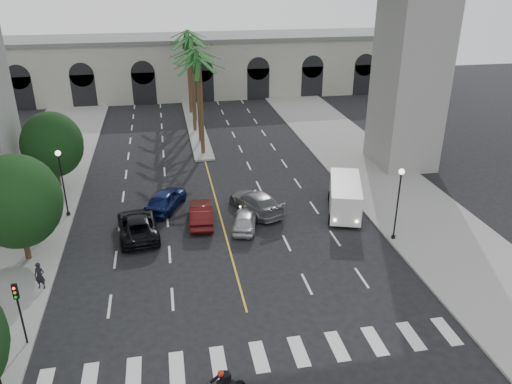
# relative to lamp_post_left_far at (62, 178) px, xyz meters

# --- Properties ---
(ground) EXTENTS (140.00, 140.00, 0.00)m
(ground) POSITION_rel_lamp_post_left_far_xyz_m (11.40, -16.00, -3.22)
(ground) COLOR black
(ground) RESTS_ON ground
(sidewalk_left) EXTENTS (8.00, 100.00, 0.15)m
(sidewalk_left) POSITION_rel_lamp_post_left_far_xyz_m (-3.60, -1.00, -3.15)
(sidewalk_left) COLOR gray
(sidewalk_left) RESTS_ON ground
(sidewalk_right) EXTENTS (8.00, 100.00, 0.15)m
(sidewalk_right) POSITION_rel_lamp_post_left_far_xyz_m (26.40, -1.00, -3.15)
(sidewalk_right) COLOR gray
(sidewalk_right) RESTS_ON ground
(median) EXTENTS (2.00, 24.00, 0.20)m
(median) POSITION_rel_lamp_post_left_far_xyz_m (11.40, 22.00, -3.12)
(median) COLOR gray
(median) RESTS_ON ground
(pier_building) EXTENTS (71.00, 10.50, 8.50)m
(pier_building) POSITION_rel_lamp_post_left_far_xyz_m (11.40, 39.00, 1.04)
(pier_building) COLOR #B4B3A2
(pier_building) RESTS_ON ground
(palm_a) EXTENTS (3.20, 3.20, 10.30)m
(palm_a) POSITION_rel_lamp_post_left_far_xyz_m (11.40, 12.00, 5.88)
(palm_a) COLOR #47331E
(palm_a) RESTS_ON ground
(palm_b) EXTENTS (3.20, 3.20, 10.60)m
(palm_b) POSITION_rel_lamp_post_left_far_xyz_m (11.50, 16.00, 6.15)
(palm_b) COLOR #47331E
(palm_b) RESTS_ON ground
(palm_c) EXTENTS (3.20, 3.20, 10.10)m
(palm_c) POSITION_rel_lamp_post_left_far_xyz_m (11.20, 20.00, 5.69)
(palm_c) COLOR #47331E
(palm_c) RESTS_ON ground
(palm_d) EXTENTS (3.20, 3.20, 10.90)m
(palm_d) POSITION_rel_lamp_post_left_far_xyz_m (11.55, 24.00, 6.43)
(palm_d) COLOR #47331E
(palm_d) RESTS_ON ground
(palm_e) EXTENTS (3.20, 3.20, 10.40)m
(palm_e) POSITION_rel_lamp_post_left_far_xyz_m (11.30, 28.00, 5.97)
(palm_e) COLOR #47331E
(palm_e) RESTS_ON ground
(palm_f) EXTENTS (3.20, 3.20, 10.70)m
(palm_f) POSITION_rel_lamp_post_left_far_xyz_m (11.60, 32.00, 6.24)
(palm_f) COLOR #47331E
(palm_f) RESTS_ON ground
(street_tree_mid) EXTENTS (5.44, 5.44, 7.21)m
(street_tree_mid) POSITION_rel_lamp_post_left_far_xyz_m (-1.60, -6.00, 0.99)
(street_tree_mid) COLOR #382616
(street_tree_mid) RESTS_ON ground
(street_tree_far) EXTENTS (5.04, 5.04, 6.68)m
(street_tree_far) POSITION_rel_lamp_post_left_far_xyz_m (-1.60, 6.00, 0.68)
(street_tree_far) COLOR #382616
(street_tree_far) RESTS_ON ground
(lamp_post_left_far) EXTENTS (0.40, 0.40, 5.35)m
(lamp_post_left_far) POSITION_rel_lamp_post_left_far_xyz_m (0.00, 0.00, 0.00)
(lamp_post_left_far) COLOR black
(lamp_post_left_far) RESTS_ON ground
(lamp_post_right) EXTENTS (0.40, 0.40, 5.35)m
(lamp_post_right) POSITION_rel_lamp_post_left_far_xyz_m (22.80, -8.00, 0.00)
(lamp_post_right) COLOR black
(lamp_post_right) RESTS_ON ground
(traffic_signal_far) EXTENTS (0.25, 0.18, 3.65)m
(traffic_signal_far) POSITION_rel_lamp_post_left_far_xyz_m (0.10, -14.50, -0.71)
(traffic_signal_far) COLOR black
(traffic_signal_far) RESTS_ON ground
(car_a) EXTENTS (2.64, 4.35, 1.38)m
(car_a) POSITION_rel_lamp_post_left_far_xyz_m (12.95, -4.35, -2.53)
(car_a) COLOR #AEAEB3
(car_a) RESTS_ON ground
(car_b) EXTENTS (2.00, 4.87, 1.57)m
(car_b) POSITION_rel_lamp_post_left_far_xyz_m (9.90, -2.87, -2.44)
(car_b) COLOR #440D0D
(car_b) RESTS_ON ground
(car_c) EXTENTS (3.21, 5.97, 1.59)m
(car_c) POSITION_rel_lamp_post_left_far_xyz_m (5.33, -3.95, -2.43)
(car_c) COLOR black
(car_c) RESTS_ON ground
(car_d) EXTENTS (4.15, 6.03, 1.62)m
(car_d) POSITION_rel_lamp_post_left_far_xyz_m (14.23, -1.78, -2.41)
(car_d) COLOR slate
(car_d) RESTS_ON ground
(car_e) EXTENTS (3.82, 5.29, 1.67)m
(car_e) POSITION_rel_lamp_post_left_far_xyz_m (7.36, 0.01, -2.39)
(car_e) COLOR #101C4E
(car_e) RESTS_ON ground
(cargo_van) EXTENTS (3.96, 6.37, 2.55)m
(cargo_van) POSITION_rel_lamp_post_left_far_xyz_m (20.88, -3.30, -1.80)
(cargo_van) COLOR white
(cargo_van) RESTS_ON ground
(pedestrian_a) EXTENTS (0.68, 0.53, 1.67)m
(pedestrian_a) POSITION_rel_lamp_post_left_far_xyz_m (-0.10, -9.66, -2.24)
(pedestrian_a) COLOR black
(pedestrian_a) RESTS_ON sidewalk_left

